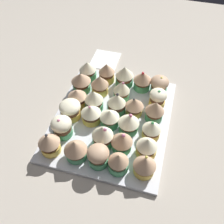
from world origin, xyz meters
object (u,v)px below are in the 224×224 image
at_px(cupcake_17, 143,80).
at_px(cupcake_19, 129,123).
at_px(cupcake_13, 117,103).
at_px(cupcake_18, 134,106).
at_px(cupcake_8, 94,100).
at_px(cupcake_27, 145,165).
at_px(baking_tray, 112,119).
at_px(cupcake_7, 100,84).
at_px(cupcake_15, 104,136).
at_px(cupcake_10, 75,149).
at_px(cupcake_23, 158,98).
at_px(cupcake_26, 147,146).
at_px(cupcake_1, 81,82).
at_px(cupcake_5, 49,143).
at_px(cupcake_22, 159,85).
at_px(cupcake_3, 70,109).
at_px(cupcake_9, 91,114).
at_px(napkin, 105,60).
at_px(cupcake_0, 88,70).
at_px(cupcake_21, 118,162).
at_px(cupcake_2, 77,97).
at_px(cupcake_14, 109,118).
at_px(cupcake_12, 122,90).
at_px(cupcake_16, 98,156).
at_px(cupcake_6, 107,73).
at_px(cupcake_4, 62,127).
at_px(cupcake_24, 155,111).
at_px(cupcake_25, 152,129).
at_px(cupcake_11, 124,76).
at_px(cupcake_20, 122,141).

distance_m(cupcake_17, cupcake_19, 0.19).
xyz_separation_m(cupcake_13, cupcake_18, (-0.01, 0.06, -0.00)).
relative_size(cupcake_8, cupcake_27, 1.08).
distance_m(baking_tray, cupcake_18, 0.08).
distance_m(cupcake_7, cupcake_15, 0.21).
distance_m(cupcake_10, cupcake_23, 0.32).
height_order(baking_tray, cupcake_26, cupcake_26).
xyz_separation_m(cupcake_1, cupcake_5, (0.26, 0.00, -0.00)).
bearing_deg(baking_tray, cupcake_22, 141.81).
height_order(cupcake_1, cupcake_3, cupcake_1).
distance_m(cupcake_9, cupcake_19, 0.12).
bearing_deg(napkin, cupcake_0, -11.40).
bearing_deg(cupcake_21, cupcake_26, 136.12).
bearing_deg(cupcake_1, cupcake_13, 65.65).
bearing_deg(cupcake_23, cupcake_2, -74.45).
bearing_deg(cupcake_1, cupcake_8, 44.78).
bearing_deg(cupcake_14, cupcake_21, 25.82).
bearing_deg(cupcake_9, cupcake_12, 151.37).
relative_size(cupcake_14, cupcake_16, 1.01).
distance_m(cupcake_6, cupcake_9, 0.19).
relative_size(cupcake_0, cupcake_4, 1.01).
bearing_deg(cupcake_16, cupcake_27, 92.49).
bearing_deg(cupcake_8, cupcake_1, -135.22).
bearing_deg(cupcake_10, cupcake_21, 87.64).
height_order(cupcake_8, cupcake_24, same).
distance_m(baking_tray, cupcake_3, 0.14).
bearing_deg(cupcake_25, cupcake_6, -135.52).
bearing_deg(cupcake_21, cupcake_23, 166.27).
relative_size(cupcake_15, cupcake_16, 1.26).
xyz_separation_m(cupcake_13, cupcake_24, (-0.00, 0.12, -0.00)).
relative_size(cupcake_0, napkin, 0.62).
xyz_separation_m(cupcake_5, cupcake_19, (-0.13, 0.20, -0.00)).
bearing_deg(cupcake_13, cupcake_15, -0.95).
bearing_deg(cupcake_4, cupcake_14, 120.12).
height_order(baking_tray, cupcake_0, cupcake_0).
relative_size(cupcake_1, cupcake_17, 0.99).
distance_m(baking_tray, cupcake_11, 0.17).
bearing_deg(cupcake_6, baking_tray, 21.76).
bearing_deg(cupcake_11, cupcake_20, 12.23).
distance_m(cupcake_0, cupcake_9, 0.20).
height_order(cupcake_8, cupcake_22, cupcake_8).
bearing_deg(cupcake_14, cupcake_23, 133.21).
height_order(cupcake_4, cupcake_23, cupcake_4).
height_order(cupcake_8, cupcake_17, cupcake_8).
height_order(cupcake_4, cupcake_6, cupcake_6).
relative_size(cupcake_4, cupcake_20, 0.95).
xyz_separation_m(cupcake_14, cupcake_21, (0.14, 0.07, 0.00)).
xyz_separation_m(cupcake_0, cupcake_19, (0.19, 0.20, -0.00)).
relative_size(cupcake_4, cupcake_18, 1.03).
relative_size(cupcake_14, cupcake_20, 0.89).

